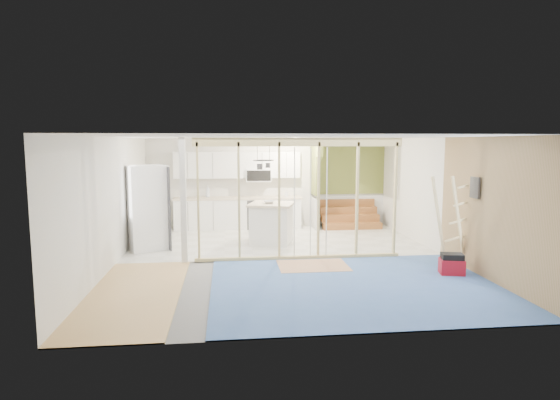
{
  "coord_description": "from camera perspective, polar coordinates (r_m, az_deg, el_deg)",
  "views": [
    {
      "loc": [
        -1.2,
        -9.67,
        2.5
      ],
      "look_at": [
        -0.03,
        0.6,
        1.22
      ],
      "focal_mm": 30.0,
      "sensor_mm": 36.0,
      "label": 1
    }
  ],
  "objects": [
    {
      "name": "soap_bottle_b",
      "position": [
        13.45,
        0.8,
        0.8
      ],
      "size": [
        0.11,
        0.12,
        0.2
      ],
      "primitive_type": "imported",
      "rotation": [
        0.0,
        0.0,
        -0.28
      ],
      "color": "silver",
      "rests_on": "base_cabinets"
    },
    {
      "name": "island",
      "position": [
        11.53,
        -1.04,
        -2.9
      ],
      "size": [
        1.29,
        1.29,
        1.01
      ],
      "rotation": [
        0.0,
        0.0,
        -0.29
      ],
      "color": "white",
      "rests_on": "room"
    },
    {
      "name": "ladder",
      "position": [
        9.8,
        20.19,
        -2.54
      ],
      "size": [
        0.98,
        0.12,
        1.83
      ],
      "rotation": [
        0.0,
        0.0,
        0.17
      ],
      "color": "#DCC486",
      "rests_on": "room"
    },
    {
      "name": "soap_bottle_a",
      "position": [
        13.56,
        -8.81,
        1.06
      ],
      "size": [
        0.14,
        0.14,
        0.34
      ],
      "primitive_type": "imported",
      "rotation": [
        0.0,
        0.0,
        0.05
      ],
      "color": "silver",
      "rests_on": "base_cabinets"
    },
    {
      "name": "pot_rack",
      "position": [
        11.61,
        -2.06,
        4.59
      ],
      "size": [
        0.52,
        0.52,
        0.72
      ],
      "color": "black",
      "rests_on": "room"
    },
    {
      "name": "floor_overlays",
      "position": [
        10.13,
        0.95,
        -7.16
      ],
      "size": [
        7.0,
        8.0,
        0.03
      ],
      "color": "silver",
      "rests_on": "room"
    },
    {
      "name": "bowl",
      "position": [
        11.39,
        -1.33,
        -0.25
      ],
      "size": [
        0.27,
        0.27,
        0.07
      ],
      "primitive_type": "imported",
      "rotation": [
        0.0,
        0.0,
        0.0
      ],
      "color": "beige",
      "rests_on": "island"
    },
    {
      "name": "toolbox",
      "position": [
        9.49,
        20.21,
        -7.41
      ],
      "size": [
        0.5,
        0.42,
        0.41
      ],
      "rotation": [
        0.0,
        0.0,
        -0.23
      ],
      "color": "maroon",
      "rests_on": "room"
    },
    {
      "name": "green_partition",
      "position": [
        13.81,
        7.16,
        0.55
      ],
      "size": [
        2.25,
        1.51,
        2.6
      ],
      "color": "olive",
      "rests_on": "room"
    },
    {
      "name": "fridge",
      "position": [
        11.28,
        -15.89,
        -0.91
      ],
      "size": [
        1.15,
        1.1,
        1.97
      ],
      "rotation": [
        0.0,
        0.0,
        0.43
      ],
      "color": "white",
      "rests_on": "room"
    },
    {
      "name": "ceiling_light",
      "position": [
        12.94,
        5.16,
        7.22
      ],
      "size": [
        0.32,
        0.32,
        0.08
      ],
      "primitive_type": "cylinder",
      "color": "#FFEABF",
      "rests_on": "room"
    },
    {
      "name": "stud_frame",
      "position": [
        9.77,
        -0.67,
        1.65
      ],
      "size": [
        4.66,
        0.14,
        2.6
      ],
      "color": "tan",
      "rests_on": "room"
    },
    {
      "name": "upper_cabinets",
      "position": [
        13.51,
        -4.95,
        4.16
      ],
      "size": [
        3.6,
        0.41,
        0.85
      ],
      "color": "white",
      "rests_on": "room"
    },
    {
      "name": "sheathing_panel",
      "position": [
        9.07,
        24.68,
        -1.17
      ],
      "size": [
        0.02,
        4.0,
        2.6
      ],
      "primitive_type": "cube",
      "color": "tan",
      "rests_on": "room"
    },
    {
      "name": "base_cabinets",
      "position": [
        13.2,
        -8.18,
        -1.86
      ],
      "size": [
        4.45,
        2.24,
        0.93
      ],
      "color": "white",
      "rests_on": "room"
    },
    {
      "name": "electrical_panel",
      "position": [
        9.52,
        22.67,
        1.41
      ],
      "size": [
        0.04,
        0.3,
        0.4
      ],
      "primitive_type": "cube",
      "color": "#3B3C41",
      "rests_on": "room"
    },
    {
      "name": "room",
      "position": [
        9.82,
        0.59,
        0.06
      ],
      "size": [
        7.01,
        8.01,
        2.61
      ],
      "color": "slate",
      "rests_on": "ground"
    }
  ]
}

